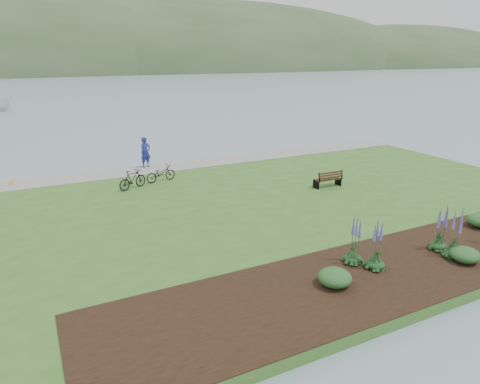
% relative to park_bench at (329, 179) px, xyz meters
% --- Properties ---
extents(ground, '(600.00, 600.00, 0.00)m').
position_rel_park_bench_xyz_m(ground, '(-5.48, 1.21, -0.87)').
color(ground, gray).
rests_on(ground, ground).
extents(lawn, '(34.00, 20.00, 0.40)m').
position_rel_park_bench_xyz_m(lawn, '(-5.48, -0.79, -0.67)').
color(lawn, '#325E21').
rests_on(lawn, ground).
extents(shoreline_path, '(34.00, 2.20, 0.03)m').
position_rel_park_bench_xyz_m(shoreline_path, '(-5.48, 8.11, -0.46)').
color(shoreline_path, gray).
rests_on(shoreline_path, lawn).
extents(garden_bed, '(24.00, 4.40, 0.04)m').
position_rel_park_bench_xyz_m(garden_bed, '(-2.48, -8.59, -0.45)').
color(garden_bed, black).
rests_on(garden_bed, lawn).
extents(far_hillside, '(580.00, 80.00, 38.00)m').
position_rel_park_bench_xyz_m(far_hillside, '(14.52, 171.21, -0.87)').
color(far_hillside, '#324F2C').
rests_on(far_hillside, ground).
extents(park_bench, '(1.56, 0.67, 0.95)m').
position_rel_park_bench_xyz_m(park_bench, '(0.00, 0.00, 0.00)').
color(park_bench, black).
rests_on(park_bench, lawn).
extents(person, '(0.99, 0.84, 2.33)m').
position_rel_park_bench_xyz_m(person, '(-7.84, 8.71, 0.69)').
color(person, navy).
rests_on(person, lawn).
extents(bicycle_a, '(0.97, 1.89, 0.94)m').
position_rel_park_bench_xyz_m(bicycle_a, '(-7.92, 5.22, -0.00)').
color(bicycle_a, black).
rests_on(bicycle_a, lawn).
extents(bicycle_b, '(1.20, 1.80, 1.05)m').
position_rel_park_bench_xyz_m(bicycle_b, '(-9.70, 4.52, 0.05)').
color(bicycle_b, black).
rests_on(bicycle_b, lawn).
extents(pannier, '(0.18, 0.27, 0.27)m').
position_rel_park_bench_xyz_m(pannier, '(-15.63, 8.41, -0.34)').
color(pannier, gold).
rests_on(pannier, lawn).
extents(echium_0, '(0.62, 0.62, 1.89)m').
position_rel_park_bench_xyz_m(echium_0, '(-1.39, -8.92, 0.32)').
color(echium_0, '#143817').
rests_on(echium_0, garden_bed).
extents(echium_1, '(0.62, 0.62, 1.80)m').
position_rel_park_bench_xyz_m(echium_1, '(-1.35, -8.28, 0.28)').
color(echium_1, '#143817').
rests_on(echium_1, garden_bed).
extents(echium_4, '(0.62, 0.62, 2.06)m').
position_rel_park_bench_xyz_m(echium_4, '(-4.50, -8.36, 0.40)').
color(echium_4, '#143817').
rests_on(echium_4, garden_bed).
extents(echium_5, '(0.62, 0.62, 1.86)m').
position_rel_park_bench_xyz_m(echium_5, '(-4.89, -7.65, 0.25)').
color(echium_5, '#143817').
rests_on(echium_5, garden_bed).
extents(shrub_0, '(1.07, 1.07, 0.54)m').
position_rel_park_bench_xyz_m(shrub_0, '(-6.45, -8.60, -0.17)').
color(shrub_0, '#1E4C21').
rests_on(shrub_0, garden_bed).
extents(shrub_1, '(1.02, 1.02, 0.51)m').
position_rel_park_bench_xyz_m(shrub_1, '(-1.33, -9.36, -0.18)').
color(shrub_1, '#1E4C21').
rests_on(shrub_1, garden_bed).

